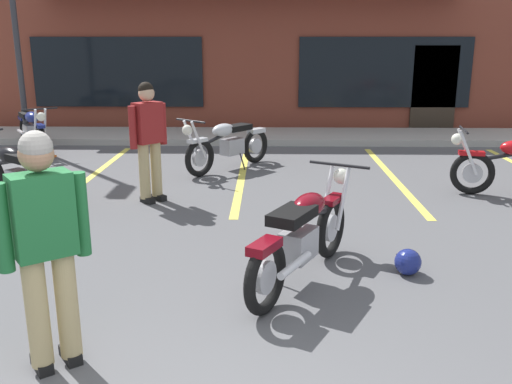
# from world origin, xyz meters

# --- Properties ---
(ground_plane) EXTENTS (80.00, 80.00, 0.00)m
(ground_plane) POSITION_xyz_m (0.00, 3.45, 0.00)
(ground_plane) COLOR #515154
(sidewalk_kerb) EXTENTS (22.00, 1.80, 0.14)m
(sidewalk_kerb) POSITION_xyz_m (0.00, 10.59, 0.07)
(sidewalk_kerb) COLOR #A8A59E
(sidewalk_kerb) RESTS_ON ground_plane
(brick_storefront_building) EXTENTS (16.53, 6.69, 4.18)m
(brick_storefront_building) POSITION_xyz_m (0.00, 14.77, 2.09)
(brick_storefront_building) COLOR brown
(brick_storefront_building) RESTS_ON ground_plane
(painted_stall_lines) EXTENTS (10.24, 4.80, 0.01)m
(painted_stall_lines) POSITION_xyz_m (0.00, 6.99, 0.00)
(painted_stall_lines) COLOR #DBCC4C
(painted_stall_lines) RESTS_ON ground_plane
(motorcycle_foreground_classic) EXTENTS (1.25, 1.92, 0.98)m
(motorcycle_foreground_classic) POSITION_xyz_m (0.77, 2.75, 0.46)
(motorcycle_foreground_classic) COLOR black
(motorcycle_foreground_classic) RESTS_ON ground_plane
(motorcycle_red_sportbike) EXTENTS (1.53, 1.76, 0.98)m
(motorcycle_red_sportbike) POSITION_xyz_m (-0.26, 7.44, 0.46)
(motorcycle_red_sportbike) COLOR black
(motorcycle_red_sportbike) RESTS_ON ground_plane
(motorcycle_black_cruiser) EXTENTS (1.42, 1.83, 0.98)m
(motorcycle_black_cruiser) POSITION_xyz_m (-4.40, 9.02, 0.46)
(motorcycle_black_cruiser) COLOR black
(motorcycle_black_cruiser) RESTS_ON ground_plane
(motorcycle_blue_standard) EXTENTS (1.79, 1.48, 0.98)m
(motorcycle_blue_standard) POSITION_xyz_m (-2.95, 5.06, 0.46)
(motorcycle_blue_standard) COLOR black
(motorcycle_blue_standard) RESTS_ON ground_plane
(person_in_black_shirt) EXTENTS (0.48, 0.51, 1.68)m
(person_in_black_shirt) POSITION_xyz_m (-1.22, 5.43, 0.95)
(person_in_black_shirt) COLOR black
(person_in_black_shirt) RESTS_ON ground_plane
(person_in_shorts_foreground) EXTENTS (0.54, 0.44, 1.68)m
(person_in_shorts_foreground) POSITION_xyz_m (-1.03, 1.25, 0.95)
(person_in_shorts_foreground) COLOR black
(person_in_shorts_foreground) RESTS_ON ground_plane
(helmet_on_pavement) EXTENTS (0.26, 0.26, 0.26)m
(helmet_on_pavement) POSITION_xyz_m (1.81, 2.91, 0.13)
(helmet_on_pavement) COLOR navy
(helmet_on_pavement) RESTS_ON ground_plane
(traffic_cone) EXTENTS (0.34, 0.34, 0.53)m
(traffic_cone) POSITION_xyz_m (-3.91, 8.34, 0.26)
(traffic_cone) COLOR orange
(traffic_cone) RESTS_ON ground_plane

